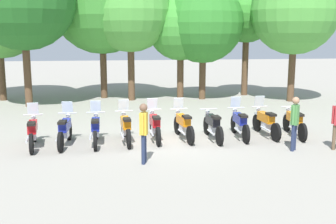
# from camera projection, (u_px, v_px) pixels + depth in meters

# --- Properties ---
(ground_plane) EXTENTS (80.00, 80.00, 0.00)m
(ground_plane) POSITION_uv_depth(u_px,v_px,m) (170.00, 140.00, 14.71)
(ground_plane) COLOR gray
(motorcycle_0) EXTENTS (0.62, 2.19, 1.37)m
(motorcycle_0) POSITION_uv_depth(u_px,v_px,m) (33.00, 132.00, 13.78)
(motorcycle_0) COLOR black
(motorcycle_0) RESTS_ON ground_plane
(motorcycle_1) EXTENTS (0.62, 2.19, 1.37)m
(motorcycle_1) POSITION_uv_depth(u_px,v_px,m) (65.00, 130.00, 14.01)
(motorcycle_1) COLOR black
(motorcycle_1) RESTS_ON ground_plane
(motorcycle_2) EXTENTS (0.62, 2.19, 1.37)m
(motorcycle_2) POSITION_uv_depth(u_px,v_px,m) (96.00, 129.00, 14.17)
(motorcycle_2) COLOR black
(motorcycle_2) RESTS_ON ground_plane
(motorcycle_3) EXTENTS (0.62, 2.19, 1.37)m
(motorcycle_3) POSITION_uv_depth(u_px,v_px,m) (126.00, 127.00, 14.40)
(motorcycle_3) COLOR black
(motorcycle_3) RESTS_ON ground_plane
(motorcycle_4) EXTENTS (0.62, 2.19, 1.37)m
(motorcycle_4) POSITION_uv_depth(u_px,v_px,m) (155.00, 125.00, 14.70)
(motorcycle_4) COLOR black
(motorcycle_4) RESTS_ON ground_plane
(motorcycle_5) EXTENTS (0.62, 2.18, 1.37)m
(motorcycle_5) POSITION_uv_depth(u_px,v_px,m) (183.00, 124.00, 14.82)
(motorcycle_5) COLOR black
(motorcycle_5) RESTS_ON ground_plane
(motorcycle_6) EXTENTS (0.62, 2.19, 0.99)m
(motorcycle_6) POSITION_uv_depth(u_px,v_px,m) (213.00, 125.00, 14.76)
(motorcycle_6) COLOR black
(motorcycle_6) RESTS_ON ground_plane
(motorcycle_7) EXTENTS (0.62, 2.19, 1.37)m
(motorcycle_7) POSITION_uv_depth(u_px,v_px,m) (240.00, 123.00, 15.03)
(motorcycle_7) COLOR black
(motorcycle_7) RESTS_ON ground_plane
(motorcycle_8) EXTENTS (0.62, 2.19, 1.37)m
(motorcycle_8) POSITION_uv_depth(u_px,v_px,m) (266.00, 122.00, 15.26)
(motorcycle_8) COLOR black
(motorcycle_8) RESTS_ON ground_plane
(motorcycle_9) EXTENTS (0.62, 2.19, 0.99)m
(motorcycle_9) POSITION_uv_depth(u_px,v_px,m) (294.00, 122.00, 15.23)
(motorcycle_9) COLOR black
(motorcycle_9) RESTS_ON ground_plane
(person_1) EXTENTS (0.28, 0.41, 1.73)m
(person_1) POSITION_uv_depth(u_px,v_px,m) (144.00, 129.00, 11.98)
(person_1) COLOR #232D4C
(person_1) RESTS_ON ground_plane
(person_2) EXTENTS (0.33, 0.35, 1.71)m
(person_2) POSITION_uv_depth(u_px,v_px,m) (295.00, 119.00, 13.29)
(person_2) COLOR #232D4C
(person_2) RESTS_ON ground_plane
(tree_2) EXTENTS (5.57, 5.57, 8.00)m
(tree_2) POSITION_uv_depth(u_px,v_px,m) (102.00, 2.00, 23.01)
(tree_2) COLOR brown
(tree_2) RESTS_ON ground_plane
(tree_3) EXTENTS (4.37, 4.37, 6.94)m
(tree_3) POSITION_uv_depth(u_px,v_px,m) (130.00, 10.00, 22.31)
(tree_3) COLOR brown
(tree_3) RESTS_ON ground_plane
(tree_4) EXTENTS (3.59, 3.59, 5.69)m
(tree_4) POSITION_uv_depth(u_px,v_px,m) (181.00, 27.00, 22.99)
(tree_4) COLOR brown
(tree_4) RESTS_ON ground_plane
(tree_5) EXTENTS (4.29, 4.29, 6.26)m
(tree_5) POSITION_uv_depth(u_px,v_px,m) (203.00, 23.00, 22.81)
(tree_5) COLOR brown
(tree_5) RESTS_ON ground_plane
(tree_6) EXTENTS (3.23, 3.23, 6.25)m
(tree_6) POSITION_uv_depth(u_px,v_px,m) (247.00, 15.00, 24.17)
(tree_6) COLOR brown
(tree_6) RESTS_ON ground_plane
(tree_7) EXTENTS (4.53, 4.53, 6.99)m
(tree_7) POSITION_uv_depth(u_px,v_px,m) (295.00, 11.00, 21.94)
(tree_7) COLOR brown
(tree_7) RESTS_ON ground_plane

